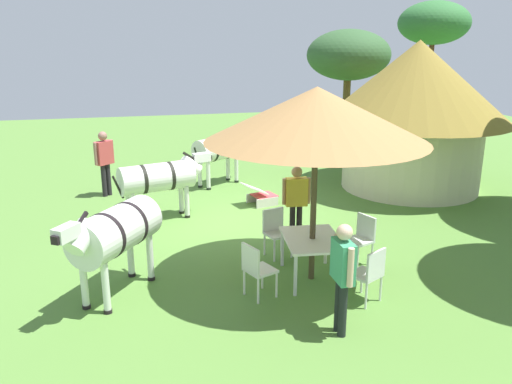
# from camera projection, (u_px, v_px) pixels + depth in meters

# --- Properties ---
(ground_plane) EXTENTS (36.00, 36.00, 0.00)m
(ground_plane) POSITION_uv_depth(u_px,v_px,m) (233.00, 222.00, 11.67)
(ground_plane) COLOR #537F35
(thatched_hut) EXTENTS (5.00, 5.00, 3.97)m
(thatched_hut) POSITION_uv_depth(u_px,v_px,m) (415.00, 106.00, 13.80)
(thatched_hut) COLOR beige
(thatched_hut) RESTS_ON ground_plane
(shade_umbrella) EXTENTS (3.59, 3.59, 3.26)m
(shade_umbrella) POSITION_uv_depth(u_px,v_px,m) (316.00, 115.00, 8.10)
(shade_umbrella) COLOR #453823
(shade_umbrella) RESTS_ON ground_plane
(patio_dining_table) EXTENTS (1.37, 1.06, 0.74)m
(patio_dining_table) POSITION_uv_depth(u_px,v_px,m) (312.00, 243.00, 8.71)
(patio_dining_table) COLOR white
(patio_dining_table) RESTS_ON ground_plane
(patio_chair_near_lawn) EXTENTS (0.58, 0.59, 0.90)m
(patio_chair_near_lawn) POSITION_uv_depth(u_px,v_px,m) (370.00, 272.00, 7.92)
(patio_chair_near_lawn) COLOR silver
(patio_chair_near_lawn) RESTS_ON ground_plane
(patio_chair_near_hut) EXTENTS (0.56, 0.55, 0.90)m
(patio_chair_near_hut) POSITION_uv_depth(u_px,v_px,m) (362.00, 236.00, 9.38)
(patio_chair_near_hut) COLOR silver
(patio_chair_near_hut) RESTS_ON ground_plane
(patio_chair_east_end) EXTENTS (0.52, 0.54, 0.90)m
(patio_chair_east_end) POSITION_uv_depth(u_px,v_px,m) (276.00, 229.00, 9.73)
(patio_chair_east_end) COLOR silver
(patio_chair_east_end) RESTS_ON ground_plane
(patio_chair_west_end) EXTENTS (0.57, 0.56, 0.90)m
(patio_chair_west_end) POSITION_uv_depth(u_px,v_px,m) (256.00, 267.00, 8.09)
(patio_chair_west_end) COLOR white
(patio_chair_west_end) RESTS_ON ground_plane
(guest_beside_umbrella) EXTENTS (0.24, 0.57, 1.58)m
(guest_beside_umbrella) POSITION_uv_depth(u_px,v_px,m) (296.00, 198.00, 10.22)
(guest_beside_umbrella) COLOR black
(guest_beside_umbrella) RESTS_ON ground_plane
(guest_behind_table) EXTENTS (0.58, 0.22, 1.62)m
(guest_behind_table) POSITION_uv_depth(u_px,v_px,m) (343.00, 269.00, 6.95)
(guest_behind_table) COLOR black
(guest_behind_table) RESTS_ON ground_plane
(standing_watcher) EXTENTS (0.47, 0.49, 1.71)m
(standing_watcher) POSITION_uv_depth(u_px,v_px,m) (104.00, 158.00, 13.36)
(standing_watcher) COLOR black
(standing_watcher) RESTS_ON ground_plane
(striped_lounge_chair) EXTENTS (0.73, 0.94, 0.58)m
(striped_lounge_chair) POSITION_uv_depth(u_px,v_px,m) (260.00, 195.00, 12.86)
(striped_lounge_chair) COLOR #D44146
(striped_lounge_chair) RESTS_ON ground_plane
(zebra_nearest_camera) EXTENTS (1.38, 1.83, 1.56)m
(zebra_nearest_camera) POSITION_uv_depth(u_px,v_px,m) (219.00, 149.00, 14.44)
(zebra_nearest_camera) COLOR silver
(zebra_nearest_camera) RESTS_ON ground_plane
(zebra_by_umbrella) EXTENTS (1.97, 1.55, 1.61)m
(zebra_by_umbrella) POSITION_uv_depth(u_px,v_px,m) (114.00, 232.00, 8.02)
(zebra_by_umbrella) COLOR silver
(zebra_by_umbrella) RESTS_ON ground_plane
(zebra_toward_hut) EXTENTS (1.07, 2.27, 1.52)m
(zebra_toward_hut) POSITION_uv_depth(u_px,v_px,m) (159.00, 178.00, 11.55)
(zebra_toward_hut) COLOR silver
(zebra_toward_hut) RESTS_ON ground_plane
(acacia_tree_left_background) EXTENTS (2.61, 2.61, 5.36)m
(acacia_tree_left_background) POSITION_uv_depth(u_px,v_px,m) (434.00, 24.00, 18.91)
(acacia_tree_left_background) COLOR #573022
(acacia_tree_left_background) RESTS_ON ground_plane
(acacia_tree_behind_hut) EXTENTS (2.78, 2.78, 4.32)m
(acacia_tree_behind_hut) POSITION_uv_depth(u_px,v_px,m) (348.00, 56.00, 17.16)
(acacia_tree_behind_hut) COLOR brown
(acacia_tree_behind_hut) RESTS_ON ground_plane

